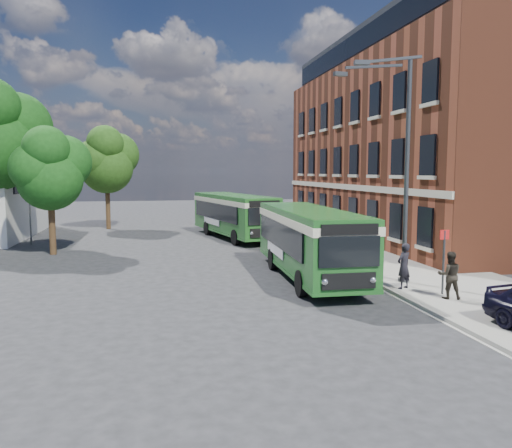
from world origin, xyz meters
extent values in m
plane|color=#27272A|center=(0.00, 0.00, 0.00)|extent=(120.00, 120.00, 0.00)
cube|color=gray|center=(7.00, 8.00, 0.07)|extent=(6.00, 48.00, 0.15)
cube|color=beige|center=(3.95, 8.00, 0.01)|extent=(0.12, 48.00, 0.01)
cube|color=brown|center=(14.00, 12.00, 6.00)|extent=(12.00, 26.00, 12.00)
cube|color=beige|center=(7.96, 12.00, 3.60)|extent=(0.12, 26.00, 0.35)
cube|color=black|center=(14.00, 12.00, 13.10)|extent=(10.80, 24.80, 2.20)
cube|color=black|center=(8.57, 12.00, 13.10)|extent=(0.08, 24.00, 1.40)
cylinder|color=#3D3F42|center=(-12.50, 13.00, 4.50)|extent=(0.10, 0.10, 9.00)
cube|color=red|center=(-12.05, 13.00, 8.60)|extent=(0.90, 0.02, 0.60)
cylinder|color=#3D3F42|center=(5.20, -2.00, 0.15)|extent=(0.44, 0.44, 0.30)
cylinder|color=#3D3F42|center=(5.20, -2.00, 4.50)|extent=(0.18, 0.18, 9.00)
cube|color=#3D3F42|center=(3.96, -2.60, 8.80)|extent=(2.58, 0.46, 0.37)
cube|color=#3D3F42|center=(3.96, -1.40, 8.80)|extent=(2.58, 0.46, 0.37)
cube|color=#3D3F42|center=(2.73, -3.08, 8.55)|extent=(0.55, 0.22, 0.16)
cube|color=#3D3F42|center=(2.73, -0.92, 8.55)|extent=(0.55, 0.22, 0.16)
cylinder|color=#3D3F42|center=(5.60, -4.20, 1.25)|extent=(0.08, 0.08, 2.50)
cube|color=red|center=(5.60, -4.20, 2.35)|extent=(0.35, 0.04, 0.35)
cube|color=#1F5C20|center=(1.81, 0.09, 1.77)|extent=(2.76, 9.90, 2.45)
cube|color=#1F5C20|center=(1.81, 0.09, 0.50)|extent=(2.80, 9.94, 0.14)
cube|color=black|center=(0.53, 0.42, 1.90)|extent=(0.29, 8.04, 1.10)
cube|color=black|center=(3.09, 0.36, 1.90)|extent=(0.29, 8.04, 1.10)
cube|color=#ECE8C2|center=(1.81, 0.09, 2.60)|extent=(2.82, 9.97, 0.32)
cube|color=#1F5C20|center=(1.81, 0.09, 2.96)|extent=(2.66, 9.80, 0.12)
cube|color=black|center=(1.67, -4.86, 1.95)|extent=(2.15, 0.14, 1.05)
cube|color=black|center=(1.67, -4.87, 2.70)|extent=(2.00, 0.13, 0.38)
cube|color=black|center=(1.67, -4.87, 0.95)|extent=(1.90, 0.13, 0.55)
sphere|color=silver|center=(0.83, -4.83, 0.95)|extent=(0.26, 0.26, 0.26)
sphere|color=silver|center=(2.52, -4.87, 0.95)|extent=(0.26, 0.26, 0.26)
cube|color=black|center=(1.94, 5.04, 2.00)|extent=(2.00, 0.13, 0.90)
cube|color=white|center=(0.54, 1.12, 1.15)|extent=(0.12, 3.20, 0.45)
cylinder|color=black|center=(0.55, -3.00, 0.50)|extent=(0.31, 1.01, 1.00)
cylinder|color=black|center=(2.89, -3.06, 0.50)|extent=(0.31, 1.01, 1.00)
cylinder|color=black|center=(0.69, 2.24, 0.50)|extent=(0.31, 1.01, 1.00)
cylinder|color=black|center=(3.03, 2.18, 0.50)|extent=(0.31, 1.01, 1.00)
cube|color=#236222|center=(0.60, 13.78, 1.77)|extent=(4.66, 10.52, 2.45)
cube|color=#236222|center=(0.60, 13.78, 0.50)|extent=(4.71, 10.57, 0.14)
cube|color=black|center=(-0.71, 13.80, 1.90)|extent=(1.91, 8.24, 1.10)
cube|color=black|center=(1.78, 14.35, 1.90)|extent=(1.91, 8.24, 1.10)
cube|color=beige|center=(0.60, 13.78, 2.60)|extent=(4.73, 10.59, 0.32)
cube|color=#236222|center=(0.60, 13.78, 2.96)|extent=(4.54, 10.40, 0.12)
cube|color=black|center=(1.72, 8.76, 1.95)|extent=(2.12, 0.55, 1.05)
cube|color=black|center=(1.72, 8.75, 2.70)|extent=(1.97, 0.51, 0.38)
cube|color=black|center=(1.72, 8.75, 0.95)|extent=(1.87, 0.49, 0.55)
sphere|color=silver|center=(0.89, 8.59, 0.95)|extent=(0.26, 0.26, 0.26)
sphere|color=silver|center=(2.54, 8.96, 0.95)|extent=(0.26, 0.26, 0.26)
cube|color=black|center=(-0.52, 18.80, 2.00)|extent=(1.97, 0.51, 0.90)
cube|color=white|center=(-0.88, 14.48, 1.15)|extent=(0.73, 3.13, 0.45)
cylinder|color=black|center=(0.18, 10.30, 0.50)|extent=(0.49, 1.04, 1.00)
cylinder|color=black|center=(2.46, 10.80, 0.50)|extent=(0.49, 1.04, 1.00)
cylinder|color=black|center=(-1.04, 15.78, 0.50)|extent=(0.49, 1.04, 1.00)
cylinder|color=black|center=(1.24, 16.29, 0.50)|extent=(0.49, 1.04, 1.00)
imported|color=black|center=(4.60, -3.13, 1.03)|extent=(0.76, 0.66, 1.76)
imported|color=black|center=(5.45, -4.84, 1.00)|extent=(0.98, 0.86, 1.69)
cylinder|color=#3D2816|center=(-10.40, 8.86, 1.51)|extent=(0.36, 0.36, 3.03)
sphere|color=#154513|center=(-10.40, 8.86, 4.26)|extent=(3.58, 3.58, 3.58)
sphere|color=#154513|center=(-9.72, 9.41, 5.16)|extent=(3.03, 3.03, 3.03)
sphere|color=#154513|center=(-11.02, 8.38, 4.81)|extent=(2.75, 2.75, 2.75)
sphere|color=#154513|center=(-10.40, 8.17, 5.85)|extent=(2.48, 2.48, 2.48)
cylinder|color=#3D2816|center=(-13.99, 12.13, 2.15)|extent=(0.36, 0.36, 4.29)
sphere|color=#143F11|center=(-13.02, 12.91, 7.32)|extent=(4.29, 4.29, 4.29)
cylinder|color=#3D2816|center=(-8.51, 21.23, 1.76)|extent=(0.36, 0.36, 3.51)
sphere|color=#224613|center=(-8.51, 21.23, 4.95)|extent=(4.15, 4.15, 4.15)
sphere|color=#224613|center=(-7.72, 21.87, 5.99)|extent=(3.51, 3.51, 3.51)
sphere|color=#224613|center=(-9.23, 20.67, 5.59)|extent=(3.19, 3.19, 3.19)
sphere|color=#224613|center=(-8.51, 20.43, 6.79)|extent=(2.87, 2.87, 2.87)
camera|label=1|loc=(-4.65, -20.48, 4.64)|focal=35.00mm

